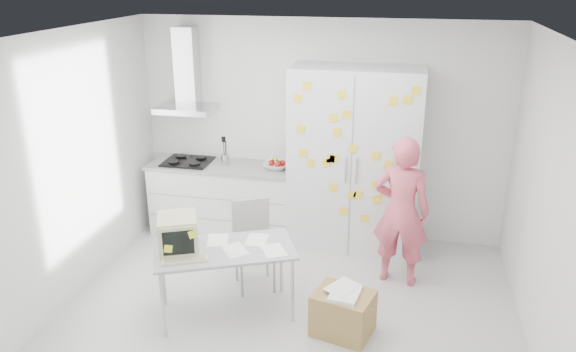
% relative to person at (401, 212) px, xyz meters
% --- Properties ---
extents(floor, '(4.50, 4.00, 0.02)m').
position_rel_person_xyz_m(floor, '(-1.04, -0.93, -0.83)').
color(floor, silver).
rests_on(floor, ground).
extents(walls, '(4.52, 4.01, 2.70)m').
position_rel_person_xyz_m(walls, '(-1.04, -0.21, 0.53)').
color(walls, white).
rests_on(walls, ground).
extents(ceiling, '(4.50, 4.00, 0.02)m').
position_rel_person_xyz_m(ceiling, '(-1.04, -0.93, 1.88)').
color(ceiling, white).
rests_on(ceiling, walls).
extents(counter_run, '(1.84, 0.63, 1.28)m').
position_rel_person_xyz_m(counter_run, '(-2.23, 0.77, -0.35)').
color(counter_run, white).
rests_on(counter_run, ground).
extents(range_hood, '(0.70, 0.48, 1.01)m').
position_rel_person_xyz_m(range_hood, '(-2.69, 0.91, 1.14)').
color(range_hood, silver).
rests_on(range_hood, walls).
extents(tall_cabinet, '(1.50, 0.68, 2.20)m').
position_rel_person_xyz_m(tall_cabinet, '(-0.59, 0.75, 0.28)').
color(tall_cabinet, silver).
rests_on(tall_cabinet, ground).
extents(person, '(0.65, 0.47, 1.64)m').
position_rel_person_xyz_m(person, '(0.00, 0.00, 0.00)').
color(person, '#DB5567').
rests_on(person, ground).
extents(desk, '(1.48, 1.14, 1.05)m').
position_rel_person_xyz_m(desk, '(-1.89, -1.06, -0.02)').
color(desk, '#ACAFB7').
rests_on(desk, ground).
extents(chair, '(0.57, 0.57, 0.94)m').
position_rel_person_xyz_m(chair, '(-1.52, -0.38, -0.29)').
color(chair, '#A1A19F').
rests_on(chair, ground).
extents(cardboard_box, '(0.62, 0.54, 0.46)m').
position_rel_person_xyz_m(cardboard_box, '(-0.47, -1.07, -0.60)').
color(cardboard_box, '#A98849').
rests_on(cardboard_box, ground).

